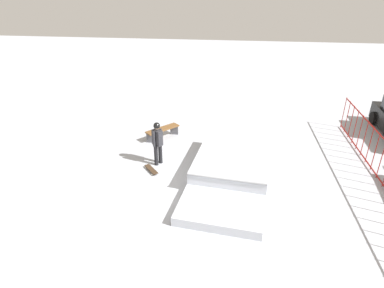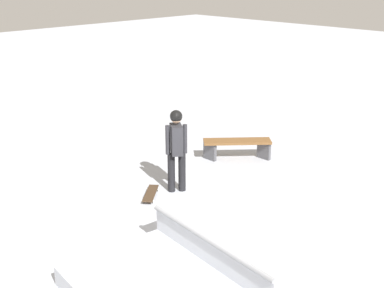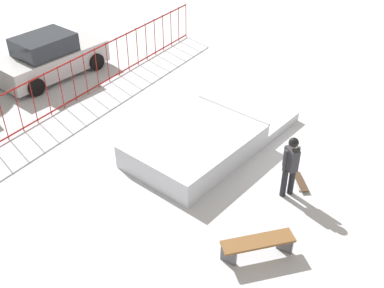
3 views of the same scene
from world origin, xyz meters
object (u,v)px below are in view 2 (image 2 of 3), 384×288
(park_bench, at_px, (237,145))
(skateboard, at_px, (151,193))
(skater, at_px, (176,145))
(skate_ramp, at_px, (270,235))

(park_bench, bearing_deg, skateboard, 3.06)
(skater, relative_size, park_bench, 1.19)
(skate_ramp, bearing_deg, skateboard, -82.94)
(skate_ramp, height_order, skateboard, skate_ramp)
(skate_ramp, bearing_deg, park_bench, -125.48)
(skate_ramp, xyz_separation_m, skateboard, (0.01, -2.96, -0.24))
(skater, height_order, skateboard, skater)
(skate_ramp, relative_size, park_bench, 3.90)
(skate_ramp, distance_m, skater, 2.95)
(skate_ramp, height_order, skater, skater)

